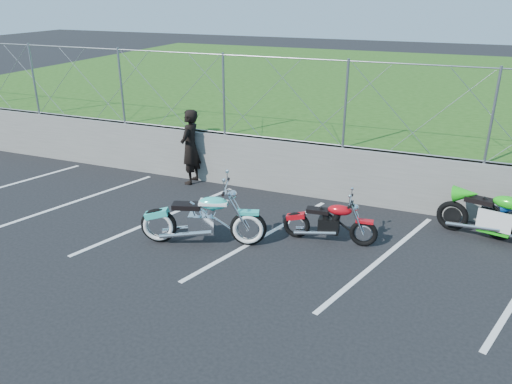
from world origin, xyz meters
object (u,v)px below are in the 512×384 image
at_px(cruiser_turquoise, 205,221).
at_px(person_standing, 190,147).
at_px(naked_orange, 331,223).
at_px(sportbike_green, 495,218).

bearing_deg(cruiser_turquoise, person_standing, 105.42).
relative_size(cruiser_turquoise, naked_orange, 1.28).
xyz_separation_m(naked_orange, person_standing, (-4.17, 1.89, 0.56)).
height_order(cruiser_turquoise, sportbike_green, cruiser_turquoise).
distance_m(naked_orange, sportbike_green, 3.25).
height_order(cruiser_turquoise, naked_orange, cruiser_turquoise).
bearing_deg(cruiser_turquoise, sportbike_green, 5.68).
bearing_deg(person_standing, sportbike_green, 82.26).
relative_size(sportbike_green, person_standing, 1.11).
bearing_deg(cruiser_turquoise, naked_orange, 5.90).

